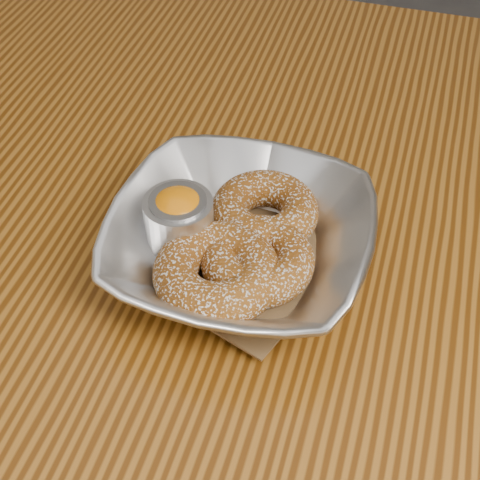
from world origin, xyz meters
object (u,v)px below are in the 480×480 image
(donut_back, at_px, (265,211))
(donut_extra, at_px, (258,260))
(ramekin, at_px, (179,220))
(donut_front, at_px, (217,273))
(serving_bowl, at_px, (240,244))
(table, at_px, (290,289))

(donut_back, height_order, donut_extra, same)
(donut_back, distance_m, ramekin, 0.07)
(donut_back, height_order, ramekin, ramekin)
(donut_front, xyz_separation_m, ramekin, (-0.04, 0.04, 0.01))
(donut_back, relative_size, donut_front, 0.91)
(serving_bowl, distance_m, ramekin, 0.05)
(donut_extra, bearing_deg, ramekin, 168.04)
(table, relative_size, ramekin, 21.30)
(table, bearing_deg, ramekin, -140.19)
(table, height_order, serving_bowl, serving_bowl)
(serving_bowl, relative_size, ramekin, 3.74)
(donut_extra, bearing_deg, donut_front, -138.92)
(table, height_order, ramekin, ramekin)
(table, height_order, donut_front, donut_front)
(donut_back, height_order, donut_front, donut_front)
(table, bearing_deg, donut_back, -127.42)
(donut_front, bearing_deg, serving_bowl, 77.68)
(table, distance_m, serving_bowl, 0.15)
(table, bearing_deg, donut_extra, -98.73)
(donut_front, bearing_deg, ramekin, 139.22)
(serving_bowl, relative_size, donut_front, 2.13)
(table, distance_m, donut_extra, 0.15)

